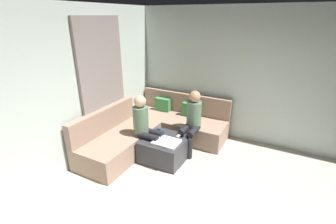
{
  "coord_description": "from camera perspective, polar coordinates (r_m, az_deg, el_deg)",
  "views": [
    {
      "loc": [
        0.27,
        -1.94,
        2.5
      ],
      "look_at": [
        -1.63,
        1.63,
        0.85
      ],
      "focal_mm": 25.37,
      "sensor_mm": 36.0,
      "label": 1
    }
  ],
  "objects": [
    {
      "name": "sectional_couch",
      "position": [
        5.0,
        -3.23,
        -4.18
      ],
      "size": [
        2.1,
        2.55,
        0.87
      ],
      "color": "#9E7F6B",
      "rests_on": "ground_plane"
    },
    {
      "name": "wall_back",
      "position": [
        5.02,
        24.37,
        6.98
      ],
      "size": [
        6.0,
        0.12,
        2.7
      ],
      "primitive_type": "cube",
      "color": "silver",
      "rests_on": "ground_plane"
    },
    {
      "name": "curtain_panel",
      "position": [
        4.66,
        -15.3,
        5.86
      ],
      "size": [
        0.06,
        1.1,
        2.5
      ],
      "primitive_type": "cube",
      "color": "gray",
      "rests_on": "ground_plane"
    },
    {
      "name": "person_on_couch_side",
      "position": [
        4.34,
        -5.45,
        -3.0
      ],
      "size": [
        0.6,
        0.3,
        1.2
      ],
      "rotation": [
        0.0,
        0.0,
        -1.57
      ],
      "color": "black",
      "rests_on": "ground_plane"
    },
    {
      "name": "folded_blanket",
      "position": [
        4.19,
        -0.38,
        -7.24
      ],
      "size": [
        0.44,
        0.36,
        0.04
      ],
      "primitive_type": "cube",
      "color": "white",
      "rests_on": "ottoman"
    },
    {
      "name": "person_on_couch_back",
      "position": [
        4.56,
        5.76,
        -1.77
      ],
      "size": [
        0.3,
        0.6,
        1.2
      ],
      "rotation": [
        0.0,
        0.0,
        3.14
      ],
      "color": "black",
      "rests_on": "ground_plane"
    },
    {
      "name": "game_remote",
      "position": [
        4.43,
        2.64,
        -5.65
      ],
      "size": [
        0.05,
        0.15,
        0.02
      ],
      "primitive_type": "cube",
      "color": "white",
      "rests_on": "ottoman"
    },
    {
      "name": "ottoman",
      "position": [
        4.44,
        -0.78,
        -8.85
      ],
      "size": [
        0.76,
        0.76,
        0.42
      ],
      "primitive_type": "cube",
      "color": "#333338",
      "rests_on": "ground_plane"
    },
    {
      "name": "coffee_mug",
      "position": [
        4.55,
        -2.13,
        -4.36
      ],
      "size": [
        0.08,
        0.08,
        0.1
      ],
      "primitive_type": "cylinder",
      "color": "#334C72",
      "rests_on": "ottoman"
    },
    {
      "name": "wall_left",
      "position": [
        3.92,
        -29.38,
        2.23
      ],
      "size": [
        0.12,
        6.0,
        2.7
      ],
      "primitive_type": "cube",
      "color": "silver",
      "rests_on": "ground_plane"
    }
  ]
}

